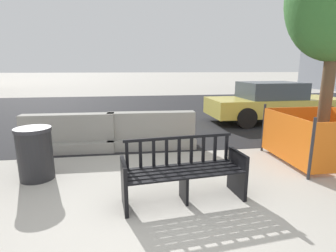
# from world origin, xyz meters

# --- Properties ---
(ground_plane) EXTENTS (200.00, 200.00, 0.00)m
(ground_plane) POSITION_xyz_m (0.00, 0.00, 0.00)
(ground_plane) COLOR #ADA89E
(street_asphalt) EXTENTS (120.00, 12.00, 0.01)m
(street_asphalt) POSITION_xyz_m (0.00, 8.70, 0.00)
(street_asphalt) COLOR black
(street_asphalt) RESTS_ON ground
(street_bench) EXTENTS (1.73, 0.70, 0.88)m
(street_bench) POSITION_xyz_m (0.52, 0.58, 0.40)
(street_bench) COLOR black
(street_bench) RESTS_ON ground
(jersey_barrier_centre) EXTENTS (2.03, 0.76, 0.84)m
(jersey_barrier_centre) POSITION_xyz_m (0.31, 3.17, 0.34)
(jersey_barrier_centre) COLOR gray
(jersey_barrier_centre) RESTS_ON ground
(jersey_barrier_left) EXTENTS (2.01, 0.72, 0.84)m
(jersey_barrier_left) POSITION_xyz_m (-1.54, 3.16, 0.34)
(jersey_barrier_left) COLOR gray
(jersey_barrier_left) RESTS_ON ground
(construction_fence) EXTENTS (1.64, 1.64, 1.06)m
(construction_fence) POSITION_xyz_m (3.54, 1.74, 0.53)
(construction_fence) COLOR #2D2D33
(construction_fence) RESTS_ON ground
(car_taxi_near) EXTENTS (4.56, 1.90, 1.36)m
(car_taxi_near) POSITION_xyz_m (4.70, 5.54, 0.66)
(car_taxi_near) COLOR #DBC64C
(car_taxi_near) RESTS_ON ground
(trash_bin) EXTENTS (0.57, 0.57, 0.88)m
(trash_bin) POSITION_xyz_m (-1.76, 1.66, 0.44)
(trash_bin) COLOR #232326
(trash_bin) RESTS_ON ground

